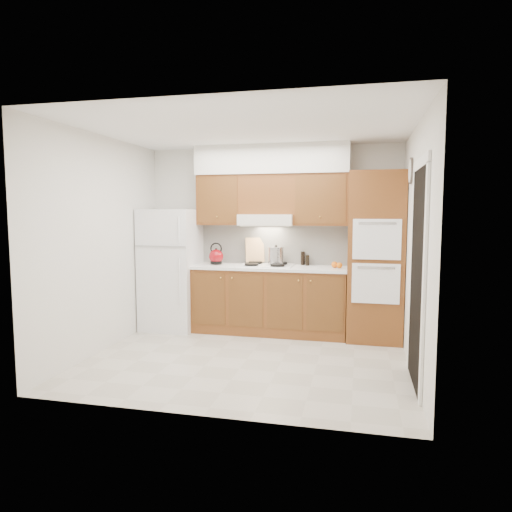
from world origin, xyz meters
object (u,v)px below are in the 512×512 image
(fridge, at_px, (171,269))
(kettle, at_px, (216,257))
(oven_cabinet, at_px, (375,257))
(stock_pot, at_px, (276,256))

(fridge, xyz_separation_m, kettle, (0.65, 0.07, 0.19))
(oven_cabinet, bearing_deg, stock_pot, 176.34)
(oven_cabinet, height_order, kettle, oven_cabinet)
(fridge, bearing_deg, oven_cabinet, 0.70)
(fridge, relative_size, stock_pot, 7.76)
(oven_cabinet, distance_m, kettle, 2.19)
(fridge, relative_size, oven_cabinet, 0.78)
(oven_cabinet, xyz_separation_m, stock_pot, (-1.34, 0.09, -0.02))
(kettle, bearing_deg, stock_pot, 25.49)
(oven_cabinet, bearing_deg, fridge, -179.30)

